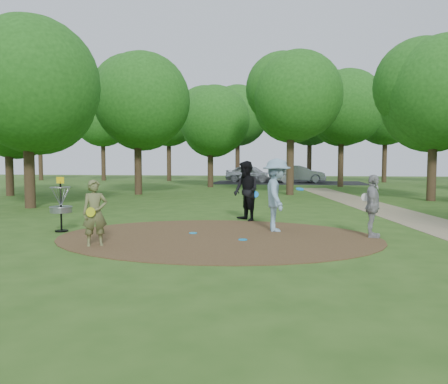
# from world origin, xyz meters

# --- Properties ---
(ground) EXTENTS (100.00, 100.00, 0.00)m
(ground) POSITION_xyz_m (0.00, 0.00, 0.00)
(ground) COLOR #2D5119
(ground) RESTS_ON ground
(dirt_clearing) EXTENTS (8.40, 8.40, 0.02)m
(dirt_clearing) POSITION_xyz_m (0.00, 0.00, 0.01)
(dirt_clearing) COLOR #47301C
(dirt_clearing) RESTS_ON ground
(parking_lot) EXTENTS (14.00, 8.00, 0.01)m
(parking_lot) POSITION_xyz_m (2.00, 30.00, 0.00)
(parking_lot) COLOR black
(parking_lot) RESTS_ON ground
(player_observer_with_disc) EXTENTS (0.68, 0.61, 1.55)m
(player_observer_with_disc) POSITION_xyz_m (-2.63, -1.60, 0.78)
(player_observer_with_disc) COLOR #65693D
(player_observer_with_disc) RESTS_ON ground
(player_throwing_with_disc) EXTENTS (1.25, 1.41, 2.06)m
(player_throwing_with_disc) POSITION_xyz_m (1.50, 1.17, 1.03)
(player_throwing_with_disc) COLOR #81A6C0
(player_throwing_with_disc) RESTS_ON ground
(player_walking_with_disc) EXTENTS (1.18, 1.23, 1.99)m
(player_walking_with_disc) POSITION_xyz_m (0.45, 3.25, 1.00)
(player_walking_with_disc) COLOR black
(player_walking_with_disc) RESTS_ON ground
(player_waiting_with_disc) EXTENTS (0.60, 1.02, 1.64)m
(player_waiting_with_disc) POSITION_xyz_m (3.97, 0.49, 0.82)
(player_waiting_with_disc) COLOR #98989B
(player_waiting_with_disc) RESTS_ON ground
(disc_ground_cyan) EXTENTS (0.22, 0.22, 0.02)m
(disc_ground_cyan) POSITION_xyz_m (-0.74, 0.40, 0.03)
(disc_ground_cyan) COLOR #1A94D0
(disc_ground_cyan) RESTS_ON dirt_clearing
(disc_ground_blue) EXTENTS (0.22, 0.22, 0.02)m
(disc_ground_blue) POSITION_xyz_m (0.70, -0.41, 0.03)
(disc_ground_blue) COLOR #0C8ED8
(disc_ground_blue) RESTS_ON dirt_clearing
(car_left) EXTENTS (5.14, 3.33, 1.63)m
(car_left) POSITION_xyz_m (-1.54, 30.26, 0.81)
(car_left) COLOR #B1B4B9
(car_left) RESTS_ON ground
(car_right) EXTENTS (5.16, 3.05, 1.61)m
(car_right) POSITION_xyz_m (2.86, 29.73, 0.80)
(car_right) COLOR #95989C
(car_right) RESTS_ON ground
(disc_golf_basket) EXTENTS (0.63, 0.63, 1.54)m
(disc_golf_basket) POSITION_xyz_m (-4.50, 0.30, 0.87)
(disc_golf_basket) COLOR black
(disc_golf_basket) RESTS_ON ground
(tree_ring) EXTENTS (37.20, 45.23, 8.86)m
(tree_ring) POSITION_xyz_m (1.31, 9.56, 5.15)
(tree_ring) COLOR #332316
(tree_ring) RESTS_ON ground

